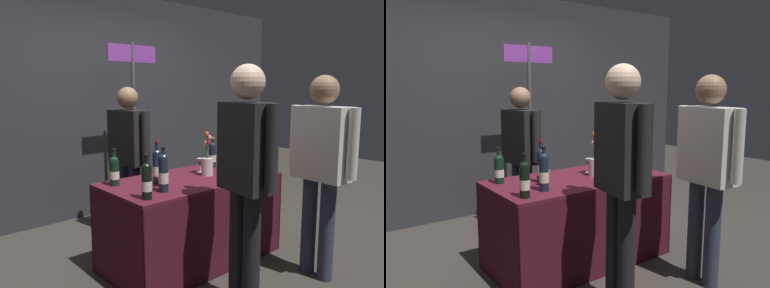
# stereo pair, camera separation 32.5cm
# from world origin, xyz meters

# --- Properties ---
(ground_plane) EXTENTS (12.00, 12.00, 0.00)m
(ground_plane) POSITION_xyz_m (0.00, 0.00, 0.00)
(ground_plane) COLOR #38332D
(back_partition) EXTENTS (6.18, 0.12, 2.68)m
(back_partition) POSITION_xyz_m (0.00, 1.78, 1.34)
(back_partition) COLOR #2D2D33
(back_partition) RESTS_ON ground_plane
(tasting_table) EXTENTS (1.56, 0.78, 0.76)m
(tasting_table) POSITION_xyz_m (0.00, 0.00, 0.53)
(tasting_table) COLOR #4C1423
(tasting_table) RESTS_ON ground_plane
(featured_wine_bottle) EXTENTS (0.07, 0.07, 0.36)m
(featured_wine_bottle) POSITION_xyz_m (-0.35, 0.04, 0.91)
(featured_wine_bottle) COLOR #192333
(featured_wine_bottle) RESTS_ON tasting_table
(display_bottle_0) EXTENTS (0.08, 0.08, 0.32)m
(display_bottle_0) POSITION_xyz_m (-0.66, -0.26, 0.89)
(display_bottle_0) COLOR black
(display_bottle_0) RESTS_ON tasting_table
(display_bottle_1) EXTENTS (0.08, 0.08, 0.34)m
(display_bottle_1) POSITION_xyz_m (-0.46, -0.19, 0.91)
(display_bottle_1) COLOR #192333
(display_bottle_1) RESTS_ON tasting_table
(display_bottle_2) EXTENTS (0.08, 0.08, 0.33)m
(display_bottle_2) POSITION_xyz_m (0.63, -0.06, 0.90)
(display_bottle_2) COLOR black
(display_bottle_2) RESTS_ON tasting_table
(display_bottle_3) EXTENTS (0.07, 0.07, 0.30)m
(display_bottle_3) POSITION_xyz_m (0.45, 0.20, 0.89)
(display_bottle_3) COLOR #192333
(display_bottle_3) RESTS_ON tasting_table
(display_bottle_4) EXTENTS (0.08, 0.08, 0.30)m
(display_bottle_4) POSITION_xyz_m (-0.64, 0.23, 0.88)
(display_bottle_4) COLOR black
(display_bottle_4) RESTS_ON tasting_table
(wine_glass_near_vendor) EXTENTS (0.07, 0.07, 0.13)m
(wine_glass_near_vendor) POSITION_xyz_m (0.60, 0.05, 0.85)
(wine_glass_near_vendor) COLOR silver
(wine_glass_near_vendor) RESTS_ON tasting_table
(wine_glass_mid) EXTENTS (0.08, 0.08, 0.13)m
(wine_glass_mid) POSITION_xyz_m (-0.37, -0.07, 0.85)
(wine_glass_mid) COLOR silver
(wine_glass_mid) RESTS_ON tasting_table
(wine_glass_near_taster) EXTENTS (0.07, 0.07, 0.13)m
(wine_glass_near_taster) POSITION_xyz_m (0.20, 0.11, 0.86)
(wine_glass_near_taster) COLOR silver
(wine_glass_near_taster) RESTS_ON tasting_table
(flower_vase) EXTENTS (0.11, 0.11, 0.40)m
(flower_vase) POSITION_xyz_m (0.17, -0.02, 0.86)
(flower_vase) COLOR silver
(flower_vase) RESTS_ON tasting_table
(vendor_presenter) EXTENTS (0.27, 0.57, 1.55)m
(vendor_presenter) POSITION_xyz_m (-0.13, 0.82, 0.92)
(vendor_presenter) COLOR #2D3347
(vendor_presenter) RESTS_ON ground_plane
(taster_foreground_right) EXTENTS (0.25, 0.60, 1.64)m
(taster_foreground_right) POSITION_xyz_m (0.58, -0.89, 0.98)
(taster_foreground_right) COLOR #2D3347
(taster_foreground_right) RESTS_ON ground_plane
(taster_foreground_left) EXTENTS (0.27, 0.55, 1.69)m
(taster_foreground_left) POSITION_xyz_m (-0.20, -0.79, 1.02)
(taster_foreground_left) COLOR black
(taster_foreground_left) RESTS_ON ground_plane
(booth_signpost) EXTENTS (0.61, 0.04, 2.03)m
(booth_signpost) POSITION_xyz_m (0.18, 1.19, 1.30)
(booth_signpost) COLOR #47474C
(booth_signpost) RESTS_ON ground_plane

